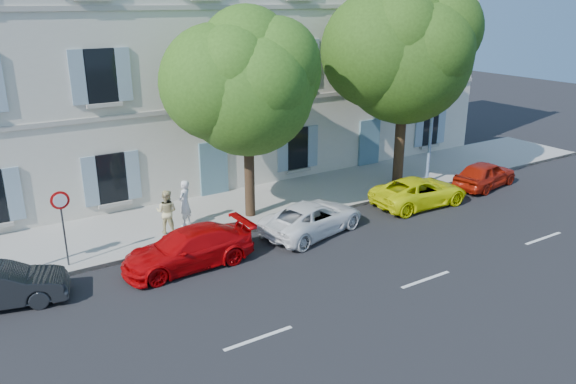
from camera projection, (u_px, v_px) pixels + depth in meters
ground at (347, 237)px, 20.72m from camera, size 90.00×90.00×0.00m
sidewalk at (283, 200)px, 24.25m from camera, size 36.00×4.50×0.15m
kerb at (312, 216)px, 22.52m from camera, size 36.00×0.16×0.16m
building at (220, 50)px, 26.92m from camera, size 28.00×7.00×12.00m
car_red_coupe at (188, 248)px, 18.22m from camera, size 4.41×1.87×1.27m
car_white_coupe at (312, 218)px, 20.89m from camera, size 4.64×2.94×1.19m
car_yellow_supercar at (419, 192)px, 23.71m from camera, size 4.40×2.17×1.20m
car_red_hatchback at (485, 174)px, 25.97m from camera, size 3.89×2.10×1.25m
tree_left at (247, 89)px, 20.77m from camera, size 5.02×5.02×7.78m
tree_right at (405, 57)px, 24.43m from camera, size 5.82×5.82×8.97m
road_sign at (62, 213)px, 17.56m from camera, size 0.58×0.08×2.53m
street_lamp at (436, 94)px, 24.96m from camera, size 0.23×1.56×7.33m
pedestrian_a at (185, 203)px, 21.11m from camera, size 0.77×0.74×1.78m
pedestrian_b at (167, 212)px, 20.43m from camera, size 1.01×0.99×1.64m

